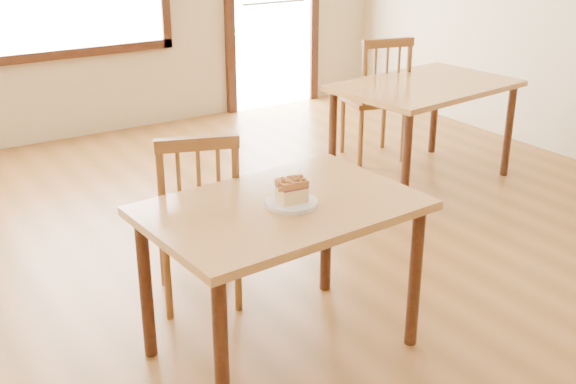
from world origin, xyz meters
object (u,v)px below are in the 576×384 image
Objects in this scene: cafe_chair_main at (198,217)px; cafe_table_second at (425,95)px; cafe_table_main at (282,224)px; plate at (292,203)px; cafe_chair_second at (376,97)px; cake_slice at (292,189)px.

cafe_chair_main is 0.70× the size of cafe_table_second.
cafe_chair_main is (-0.13, 0.61, -0.16)m from cafe_table_main.
cafe_chair_main is 0.71m from plate.
cafe_table_main is 1.27× the size of cafe_chair_main.
cafe_chair_second is (0.01, 0.56, -0.14)m from cafe_table_second.
cafe_table_main is 0.18m from cake_slice.
plate is 1.66× the size of cake_slice.
cafe_chair_second reaches higher than cafe_table_main.
plate is at bearing -52.72° from cafe_table_main.
cake_slice is at bearing 122.86° from cafe_chair_main.
cafe_chair_second is (2.23, 1.30, 0.03)m from cafe_chair_main.
plate is (-2.07, -1.94, 0.24)m from cafe_chair_second.
cafe_chair_second is at bearing 38.65° from cafe_table_main.
cake_slice is (-2.07, -1.94, 0.31)m from cafe_chair_second.
plate reaches higher than cafe_table_main.
cafe_chair_main is at bearing 103.73° from plate.
cafe_table_main is at bearing 130.90° from plate.
cafe_chair_second is 7.42× the size of cake_slice.
cafe_table_second is at bearing 39.63° from cake_slice.
cafe_chair_second is at bearing 48.96° from cake_slice.
cake_slice is at bearing -165.37° from plate.
cafe_chair_second is at bearing 82.61° from cafe_table_second.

